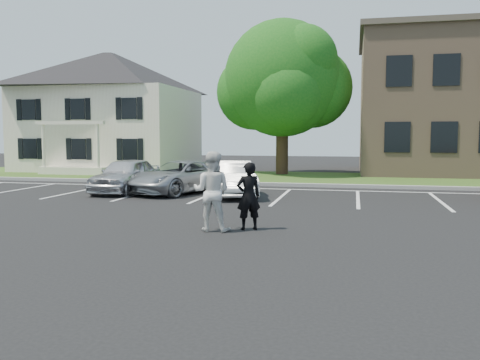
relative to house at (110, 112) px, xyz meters
name	(u,v)px	position (x,y,z in m)	size (l,w,h in m)	color
ground_plane	(230,240)	(13.00, -19.97, -3.83)	(90.00, 90.00, 0.00)	black
curb	(294,185)	(13.00, -7.97, -3.75)	(40.00, 0.30, 0.15)	gray
grass_strip	(303,178)	(13.00, -3.97, -3.79)	(44.00, 8.00, 0.08)	#2D4A1C
stall_lines	(321,195)	(14.40, -11.02, -3.82)	(34.00, 5.36, 0.01)	silver
house	(110,112)	(0.00, 0.00, 0.00)	(10.30, 9.22, 7.60)	beige
tree	(284,81)	(11.67, -1.64, 1.52)	(7.80, 7.20, 8.80)	black
man_black_suit	(249,196)	(13.14, -18.66, -3.00)	(0.61, 0.40, 1.66)	black
man_white_shirt	(212,191)	(12.30, -18.99, -2.86)	(0.94, 0.73, 1.93)	silver
car_silver_west	(126,175)	(6.66, -11.80, -3.13)	(1.65, 4.10, 1.40)	silver
car_silver_minivan	(180,177)	(8.86, -11.55, -3.18)	(2.14, 4.64, 1.29)	#9DA0A5
car_white_sedan	(233,179)	(11.16, -12.05, -3.16)	(1.41, 4.03, 1.33)	white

